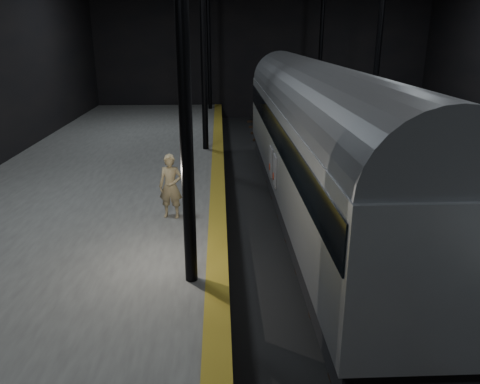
{
  "coord_description": "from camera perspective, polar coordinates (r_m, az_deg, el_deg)",
  "views": [
    {
      "loc": [
        -3.15,
        -12.97,
        6.04
      ],
      "look_at": [
        -2.63,
        -1.14,
        2.0
      ],
      "focal_mm": 35.0,
      "sensor_mm": 36.0,
      "label": 1
    }
  ],
  "objects": [
    {
      "name": "tactile_strip",
      "position": [
        13.91,
        -2.76,
        -2.4
      ],
      "size": [
        0.5,
        43.8,
        0.01
      ],
      "primitive_type": "cube",
      "color": "olive",
      "rests_on": "platform_left"
    },
    {
      "name": "train",
      "position": [
        15.93,
        9.01,
        6.96
      ],
      "size": [
        2.84,
        18.95,
        5.06
      ],
      "color": "#A8ABB0",
      "rests_on": "ground"
    },
    {
      "name": "ground",
      "position": [
        14.65,
        10.19,
        -5.83
      ],
      "size": [
        44.0,
        44.0,
        0.0
      ],
      "primitive_type": "plane",
      "color": "black",
      "rests_on": "ground"
    },
    {
      "name": "track",
      "position": [
        14.62,
        10.2,
        -5.58
      ],
      "size": [
        2.4,
        43.0,
        0.24
      ],
      "color": "#3F3328",
      "rests_on": "ground"
    },
    {
      "name": "platform_left",
      "position": [
        14.76,
        -19.51,
        -4.35
      ],
      "size": [
        9.0,
        43.8,
        1.0
      ],
      "primitive_type": "cube",
      "color": "#4C4C49",
      "rests_on": "ground"
    },
    {
      "name": "woman",
      "position": [
        13.36,
        -8.45,
        0.69
      ],
      "size": [
        0.73,
        0.54,
        1.85
      ],
      "primitive_type": "imported",
      "rotation": [
        0.0,
        0.0,
        -0.16
      ],
      "color": "tan",
      "rests_on": "platform_left"
    }
  ]
}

